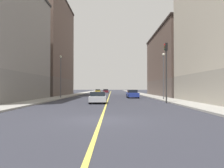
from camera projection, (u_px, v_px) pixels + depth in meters
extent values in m
plane|color=#2F303A|center=(101.00, 120.00, 12.72)|extent=(400.00, 400.00, 0.00)
cube|color=#9E9B93|center=(143.00, 94.00, 61.71)|extent=(2.82, 168.00, 0.15)
cube|color=#9E9B93|center=(77.00, 94.00, 61.72)|extent=(2.82, 168.00, 0.15)
cube|color=#E5D14C|center=(110.00, 94.00, 61.71)|extent=(0.16, 154.00, 0.01)
cube|color=brown|center=(181.00, 88.00, 49.90)|extent=(10.31, 25.61, 3.33)
cube|color=brown|center=(181.00, 57.00, 50.01)|extent=(10.31, 25.61, 9.99)
cube|color=#2B221D|center=(180.00, 33.00, 50.09)|extent=(10.61, 25.91, 0.40)
cube|color=brown|center=(43.00, 87.00, 53.47)|extent=(10.31, 22.42, 3.83)
cube|color=brown|center=(43.00, 40.00, 53.64)|extent=(10.31, 22.42, 17.77)
cube|color=#2B221D|center=(43.00, 0.00, 53.79)|extent=(10.61, 22.72, 0.40)
cylinder|color=#2D2D2D|center=(166.00, 77.00, 26.72)|extent=(0.16, 0.16, 5.96)
cube|color=black|center=(166.00, 47.00, 26.78)|extent=(0.28, 0.32, 0.90)
sphere|color=red|center=(165.00, 44.00, 26.78)|extent=(0.20, 0.20, 0.20)
sphere|color=#352204|center=(165.00, 47.00, 26.78)|extent=(0.20, 0.20, 0.20)
sphere|color=black|center=(165.00, 49.00, 26.77)|extent=(0.20, 0.20, 0.20)
cylinder|color=#4C4C51|center=(164.00, 77.00, 32.67)|extent=(0.14, 0.14, 6.09)
sphere|color=#EAEACC|center=(164.00, 54.00, 32.73)|extent=(0.36, 0.36, 0.36)
cylinder|color=#4C4C51|center=(61.00, 78.00, 38.41)|extent=(0.14, 0.14, 6.55)
sphere|color=#EAEACC|center=(61.00, 57.00, 38.47)|extent=(0.36, 0.36, 0.36)
cube|color=maroon|center=(106.00, 91.00, 78.37)|extent=(1.92, 3.96, 0.66)
cube|color=black|center=(106.00, 90.00, 78.44)|extent=(1.64, 1.69, 0.44)
cylinder|color=black|center=(103.00, 92.00, 79.55)|extent=(0.24, 0.65, 0.64)
cylinder|color=black|center=(108.00, 92.00, 79.60)|extent=(0.24, 0.65, 0.64)
cylinder|color=black|center=(103.00, 92.00, 77.13)|extent=(0.24, 0.65, 0.64)
cylinder|color=black|center=(108.00, 92.00, 77.18)|extent=(0.24, 0.65, 0.64)
cube|color=silver|center=(98.00, 99.00, 26.77)|extent=(2.02, 4.52, 0.58)
cube|color=black|center=(98.00, 94.00, 26.73)|extent=(1.70, 2.05, 0.49)
cylinder|color=black|center=(91.00, 100.00, 28.11)|extent=(0.25, 0.65, 0.64)
cylinder|color=black|center=(105.00, 100.00, 28.17)|extent=(0.25, 0.65, 0.64)
cylinder|color=black|center=(90.00, 101.00, 25.35)|extent=(0.25, 0.65, 0.64)
cylinder|color=black|center=(105.00, 101.00, 25.42)|extent=(0.25, 0.65, 0.64)
cube|color=#23389E|center=(133.00, 95.00, 40.30)|extent=(1.93, 4.30, 0.69)
cube|color=black|center=(133.00, 91.00, 40.42)|extent=(1.63, 1.85, 0.51)
cylinder|color=black|center=(127.00, 96.00, 41.58)|extent=(0.24, 0.65, 0.64)
cylinder|color=black|center=(136.00, 96.00, 41.64)|extent=(0.24, 0.65, 0.64)
cylinder|color=black|center=(129.00, 96.00, 38.96)|extent=(0.24, 0.65, 0.64)
cylinder|color=black|center=(138.00, 96.00, 39.02)|extent=(0.24, 0.65, 0.64)
cube|color=gold|center=(98.00, 91.00, 80.79)|extent=(1.85, 4.45, 0.60)
cube|color=black|center=(98.00, 90.00, 80.76)|extent=(1.60, 2.16, 0.44)
cylinder|color=black|center=(96.00, 92.00, 82.14)|extent=(0.23, 0.64, 0.64)
cylinder|color=black|center=(101.00, 92.00, 82.17)|extent=(0.23, 0.64, 0.64)
cylinder|color=black|center=(95.00, 92.00, 79.40)|extent=(0.23, 0.64, 0.64)
cylinder|color=black|center=(100.00, 92.00, 79.43)|extent=(0.23, 0.64, 0.64)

